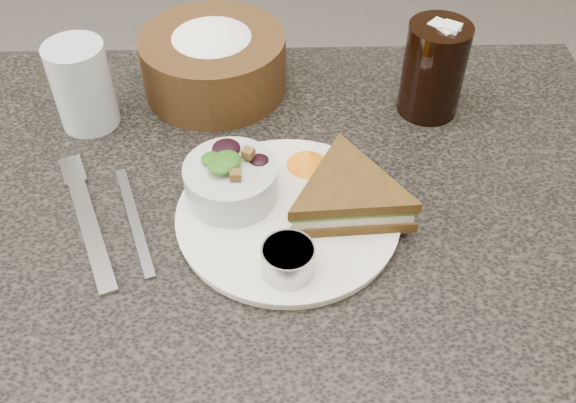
% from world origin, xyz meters
% --- Properties ---
extents(dining_table, '(1.00, 0.70, 0.75)m').
position_xyz_m(dining_table, '(0.00, 0.00, 0.38)').
color(dining_table, black).
rests_on(dining_table, floor).
extents(dinner_plate, '(0.26, 0.26, 0.01)m').
position_xyz_m(dinner_plate, '(0.04, -0.02, 0.76)').
color(dinner_plate, silver).
rests_on(dinner_plate, dining_table).
extents(sandwich, '(0.18, 0.18, 0.05)m').
position_xyz_m(sandwich, '(0.11, -0.02, 0.78)').
color(sandwich, '#483213').
rests_on(sandwich, dinner_plate).
extents(salad_bowl, '(0.11, 0.11, 0.06)m').
position_xyz_m(salad_bowl, '(-0.02, 0.01, 0.79)').
color(salad_bowl, '#AEB6B2').
rests_on(salad_bowl, dinner_plate).
extents(dressing_ramekin, '(0.06, 0.06, 0.04)m').
position_xyz_m(dressing_ramekin, '(0.04, -0.11, 0.78)').
color(dressing_ramekin, '#A3A3A3').
rests_on(dressing_ramekin, dinner_plate).
extents(orange_wedge, '(0.08, 0.08, 0.02)m').
position_xyz_m(orange_wedge, '(0.07, 0.06, 0.77)').
color(orange_wedge, orange).
rests_on(orange_wedge, dinner_plate).
extents(fork, '(0.10, 0.20, 0.01)m').
position_xyz_m(fork, '(-0.19, -0.03, 0.75)').
color(fork, '#969696').
rests_on(fork, dining_table).
extents(knife, '(0.07, 0.18, 0.00)m').
position_xyz_m(knife, '(-0.14, -0.02, 0.75)').
color(knife, '#90939C').
rests_on(knife, dining_table).
extents(bread_basket, '(0.27, 0.27, 0.12)m').
position_xyz_m(bread_basket, '(-0.05, 0.24, 0.81)').
color(bread_basket, '#533319').
rests_on(bread_basket, dining_table).
extents(cola_glass, '(0.11, 0.11, 0.14)m').
position_xyz_m(cola_glass, '(0.25, 0.19, 0.82)').
color(cola_glass, black).
rests_on(cola_glass, dining_table).
extents(water_glass, '(0.10, 0.10, 0.12)m').
position_xyz_m(water_glass, '(-0.22, 0.17, 0.81)').
color(water_glass, '#ADB8C0').
rests_on(water_glass, dining_table).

